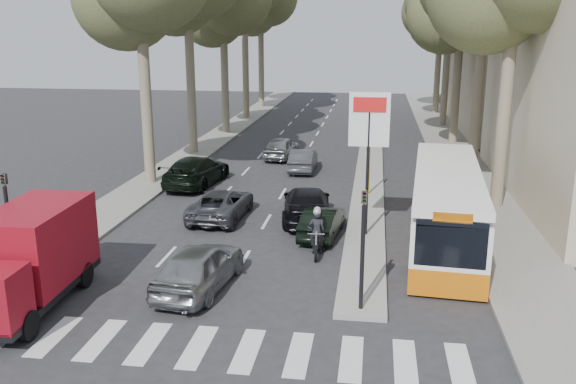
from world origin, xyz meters
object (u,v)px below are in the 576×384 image
Objects in this scene: silver_hatchback at (199,267)px; motorcycle at (317,232)px; dark_hatchback at (322,222)px; red_truck at (30,257)px; city_bus at (446,204)px.

motorcycle is (3.29, 3.72, 0.05)m from silver_hatchback.
dark_hatchback is 0.66× the size of red_truck.
red_truck is (-4.46, -1.81, 0.77)m from silver_hatchback.
dark_hatchback is at bearing -175.44° from city_bus.
dark_hatchback is (3.33, 5.51, -0.14)m from silver_hatchback.
dark_hatchback is at bearing 85.00° from motorcycle.
city_bus is at bearing 17.24° from motorcycle.
silver_hatchback is 2.13× the size of motorcycle.
motorcycle is (-0.04, -1.79, 0.19)m from dark_hatchback.
red_truck is 2.67× the size of motorcycle.
silver_hatchback is at bearing -140.67° from city_bus.
city_bus reaches higher than motorcycle.
silver_hatchback is 4.88m from red_truck.
city_bus is (4.62, -0.00, 0.90)m from dark_hatchback.
city_bus is at bearing 28.67° from red_truck.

